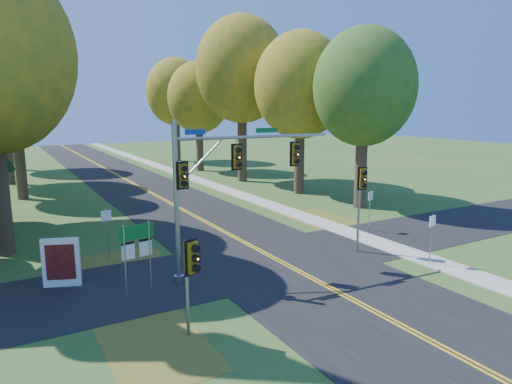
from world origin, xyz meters
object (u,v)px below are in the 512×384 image
traffic_mast (218,177)px  route_sign_cluster (137,246)px  east_signal_pole (362,188)px  info_kiosk (61,263)px

traffic_mast → route_sign_cluster: bearing=-164.4°
east_signal_pole → route_sign_cluster: (-11.13, -0.17, -1.18)m
traffic_mast → east_signal_pole: (7.38, -0.66, -1.01)m
traffic_mast → info_kiosk: size_ratio=3.65×
route_sign_cluster → info_kiosk: 3.86m
route_sign_cluster → info_kiosk: (-2.34, 2.87, -1.12)m
east_signal_pole → info_kiosk: east_signal_pole is taller
route_sign_cluster → info_kiosk: size_ratio=1.49×
east_signal_pole → info_kiosk: 13.93m
info_kiosk → east_signal_pole: bearing=9.7°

